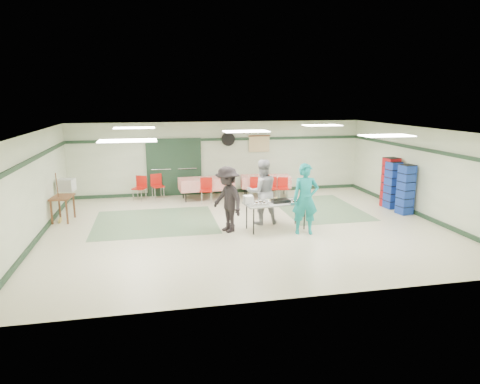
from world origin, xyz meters
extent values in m
plane|color=beige|center=(0.00, 0.00, 0.00)|extent=(11.00, 11.00, 0.00)
plane|color=silver|center=(0.00, 0.00, 2.70)|extent=(11.00, 11.00, 0.00)
plane|color=beige|center=(0.00, 4.50, 1.35)|extent=(11.00, 0.00, 11.00)
plane|color=beige|center=(0.00, -4.50, 1.35)|extent=(11.00, 0.00, 11.00)
plane|color=beige|center=(-5.50, 0.00, 1.35)|extent=(0.00, 9.00, 9.00)
plane|color=beige|center=(5.50, 0.00, 1.35)|extent=(0.00, 9.00, 9.00)
cube|color=#1B3321|center=(0.00, 4.47, 2.05)|extent=(11.00, 0.06, 0.10)
cube|color=#1B3321|center=(0.00, 4.47, 0.06)|extent=(11.00, 0.06, 0.12)
cube|color=#1B3321|center=(-5.47, 0.00, 2.05)|extent=(0.06, 9.00, 0.10)
cube|color=#1B3321|center=(-5.47, 0.00, 0.06)|extent=(0.06, 9.00, 0.12)
cube|color=#1B3321|center=(5.47, 0.00, 2.05)|extent=(0.06, 9.00, 0.10)
cube|color=#1B3321|center=(5.47, 0.00, 0.06)|extent=(0.06, 9.00, 0.12)
cube|color=slate|center=(-2.50, 1.00, 0.00)|extent=(3.50, 3.00, 0.01)
cube|color=slate|center=(2.80, 1.50, 0.00)|extent=(2.50, 3.50, 0.01)
cube|color=gray|center=(-2.20, 4.44, 1.05)|extent=(0.90, 0.06, 2.10)
cube|color=gray|center=(-1.25, 4.44, 1.05)|extent=(0.90, 0.06, 2.10)
cube|color=#1B3321|center=(-1.73, 4.42, 1.05)|extent=(2.00, 0.03, 2.15)
cylinder|color=black|center=(0.30, 4.44, 2.05)|extent=(0.50, 0.10, 0.50)
cube|color=#DFBF8B|center=(1.50, 4.44, 1.85)|extent=(0.80, 0.02, 0.60)
cube|color=#A7A7A3|center=(0.76, -0.38, 0.74)|extent=(1.80, 0.90, 0.04)
cylinder|color=black|center=(0.05, -0.75, 0.36)|extent=(0.04, 0.04, 0.72)
cylinder|color=black|center=(1.53, -0.57, 0.36)|extent=(0.04, 0.04, 0.72)
cylinder|color=black|center=(-0.02, -0.19, 0.36)|extent=(0.04, 0.04, 0.72)
cylinder|color=black|center=(1.46, -0.01, 0.36)|extent=(0.04, 0.04, 0.72)
cube|color=silver|center=(1.33, -0.49, 0.77)|extent=(0.63, 0.51, 0.02)
cube|color=silver|center=(0.65, -0.21, 0.77)|extent=(0.68, 0.55, 0.02)
cube|color=silver|center=(0.21, -0.51, 0.77)|extent=(0.60, 0.48, 0.02)
cube|color=black|center=(0.88, -0.39, 0.80)|extent=(0.54, 0.37, 0.08)
cube|color=white|center=(-0.01, -0.35, 0.87)|extent=(0.26, 0.25, 0.22)
imported|color=#138687|center=(1.42, -0.91, 0.95)|extent=(0.76, 0.57, 1.89)
imported|color=gray|center=(0.53, 0.23, 0.94)|extent=(0.95, 0.76, 1.87)
imported|color=black|center=(-0.57, -0.32, 0.89)|extent=(1.07, 1.33, 1.79)
cube|color=red|center=(1.54, 3.60, 0.74)|extent=(1.87, 1.00, 0.05)
cube|color=red|center=(1.54, 3.60, 0.55)|extent=(1.87, 1.02, 0.40)
cylinder|color=black|center=(0.77, 3.40, 0.36)|extent=(0.04, 0.04, 0.72)
cylinder|color=black|center=(2.24, 3.21, 0.36)|extent=(0.04, 0.04, 0.72)
cylinder|color=black|center=(0.85, 3.99, 0.36)|extent=(0.04, 0.04, 0.72)
cylinder|color=black|center=(2.32, 3.80, 0.36)|extent=(0.04, 0.04, 0.72)
cube|color=red|center=(-0.66, 3.60, 0.74)|extent=(1.96, 0.96, 0.05)
cube|color=red|center=(-0.66, 3.60, 0.55)|extent=(1.96, 0.98, 0.40)
cylinder|color=black|center=(-1.42, 3.23, 0.36)|extent=(0.04, 0.04, 0.72)
cylinder|color=black|center=(0.16, 3.34, 0.36)|extent=(0.04, 0.04, 0.72)
cylinder|color=black|center=(-1.47, 3.86, 0.36)|extent=(0.04, 0.04, 0.72)
cylinder|color=black|center=(0.11, 3.97, 0.36)|extent=(0.04, 0.04, 0.72)
cube|color=#AC130D|center=(1.61, 2.95, 0.42)|extent=(0.42, 0.42, 0.04)
cube|color=#AC130D|center=(1.62, 3.12, 0.62)|extent=(0.38, 0.08, 0.38)
cylinder|color=silver|center=(1.44, 2.82, 0.20)|extent=(0.02, 0.02, 0.40)
cylinder|color=silver|center=(1.74, 2.78, 0.20)|extent=(0.02, 0.02, 0.40)
cylinder|color=silver|center=(1.47, 3.12, 0.20)|extent=(0.02, 0.02, 0.40)
cylinder|color=silver|center=(1.77, 3.08, 0.20)|extent=(0.02, 0.02, 0.40)
cube|color=#AC130D|center=(1.03, 2.95, 0.42)|extent=(0.40, 0.40, 0.04)
cube|color=#AC130D|center=(1.04, 3.12, 0.64)|extent=(0.39, 0.06, 0.39)
cylinder|color=silver|center=(0.87, 2.80, 0.20)|extent=(0.02, 0.02, 0.41)
cylinder|color=silver|center=(1.18, 2.79, 0.20)|extent=(0.02, 0.02, 0.41)
cylinder|color=silver|center=(0.88, 3.11, 0.20)|extent=(0.02, 0.02, 0.41)
cylinder|color=silver|center=(1.19, 3.10, 0.20)|extent=(0.02, 0.02, 0.41)
cube|color=#AC130D|center=(2.02, 2.95, 0.40)|extent=(0.42, 0.42, 0.04)
cube|color=#AC130D|center=(2.05, 3.11, 0.60)|extent=(0.36, 0.10, 0.36)
cylinder|color=silver|center=(1.86, 2.83, 0.19)|extent=(0.02, 0.02, 0.38)
cylinder|color=silver|center=(2.14, 2.78, 0.19)|extent=(0.02, 0.02, 0.38)
cylinder|color=silver|center=(1.91, 3.12, 0.19)|extent=(0.02, 0.02, 0.38)
cylinder|color=silver|center=(2.19, 3.07, 0.19)|extent=(0.02, 0.02, 0.38)
cube|color=#AC130D|center=(-0.74, 2.95, 0.45)|extent=(0.46, 0.46, 0.04)
cube|color=#AC130D|center=(-0.71, 3.13, 0.67)|extent=(0.41, 0.10, 0.41)
cylinder|color=silver|center=(-0.92, 2.81, 0.21)|extent=(0.02, 0.02, 0.43)
cylinder|color=silver|center=(-0.60, 2.77, 0.21)|extent=(0.02, 0.02, 0.43)
cylinder|color=silver|center=(-0.88, 3.14, 0.21)|extent=(0.02, 0.02, 0.43)
cylinder|color=silver|center=(-0.55, 3.09, 0.21)|extent=(0.02, 0.02, 0.43)
cube|color=#AC130D|center=(-2.36, 4.00, 0.45)|extent=(0.51, 0.51, 0.04)
cube|color=#AC130D|center=(-2.41, 4.18, 0.68)|extent=(0.40, 0.15, 0.41)
cylinder|color=silver|center=(-2.47, 3.80, 0.22)|extent=(0.02, 0.02, 0.43)
cylinder|color=silver|center=(-2.15, 3.89, 0.22)|extent=(0.02, 0.02, 0.43)
cylinder|color=silver|center=(-2.56, 4.11, 0.22)|extent=(0.02, 0.02, 0.43)
cylinder|color=silver|center=(-2.25, 4.20, 0.22)|extent=(0.02, 0.02, 0.43)
cube|color=#AC130D|center=(-3.01, 3.80, 0.45)|extent=(0.55, 0.55, 0.04)
cube|color=#AC130D|center=(-2.92, 3.96, 0.67)|extent=(0.38, 0.22, 0.40)
cylinder|color=silver|center=(-3.22, 3.73, 0.21)|extent=(0.02, 0.02, 0.42)
cylinder|color=silver|center=(-2.94, 3.58, 0.21)|extent=(0.02, 0.02, 0.42)
cylinder|color=silver|center=(-3.07, 4.02, 0.21)|extent=(0.02, 0.02, 0.42)
cylinder|color=silver|center=(-2.79, 3.87, 0.21)|extent=(0.02, 0.02, 0.42)
cube|color=navy|center=(5.15, 1.06, 0.78)|extent=(0.44, 0.44, 1.55)
cube|color=#A21010|center=(5.15, 1.22, 0.83)|extent=(0.47, 0.47, 1.66)
cube|color=navy|center=(5.15, 0.31, 0.78)|extent=(0.46, 0.46, 1.56)
cube|color=brown|center=(-5.15, 1.66, 0.72)|extent=(0.64, 0.89, 0.05)
cube|color=brown|center=(-5.41, 1.35, 0.35)|extent=(0.05, 0.05, 0.70)
cube|color=brown|center=(-4.98, 1.29, 0.35)|extent=(0.05, 0.05, 0.70)
cube|color=brown|center=(-5.32, 2.03, 0.35)|extent=(0.05, 0.05, 0.70)
cube|color=brown|center=(-4.89, 1.97, 0.35)|extent=(0.05, 0.05, 0.70)
cube|color=#B1B0AC|center=(-5.15, 2.42, 0.93)|extent=(0.54, 0.49, 0.37)
cylinder|color=brown|center=(-5.23, 1.57, 0.75)|extent=(0.04, 0.23, 1.45)
camera|label=1|loc=(-2.51, -11.32, 3.57)|focal=32.00mm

